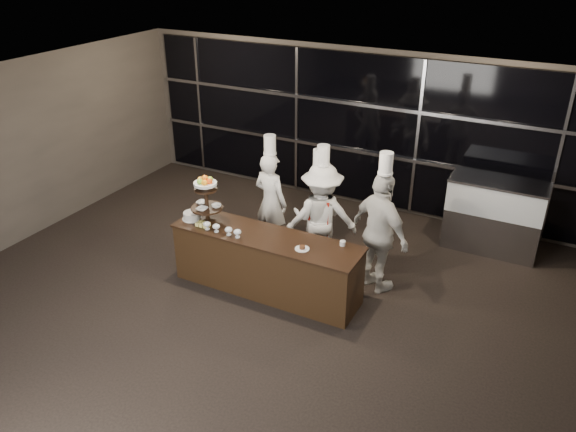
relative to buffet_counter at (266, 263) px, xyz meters
The scene contains 14 objects.
room 1.82m from the buffet_counter, 91.13° to the right, with size 10.00×10.00×10.00m.
window_wall 3.59m from the buffet_counter, 90.49° to the left, with size 8.60×0.10×2.80m.
buffet_counter is the anchor object (origin of this frame).
display_stand 1.33m from the buffet_counter, behind, with size 0.48×0.48×0.74m.
compotes 0.83m from the buffet_counter, 159.70° to the right, with size 0.63×0.11×0.12m.
layer_cake 1.35m from the buffet_counter, behind, with size 0.30×0.30×0.11m.
pastry_squares 1.10m from the buffet_counter, behind, with size 0.20×0.13×0.05m.
small_plate 0.79m from the buffet_counter, ahead, with size 0.20×0.20×0.05m.
chef_cup 1.21m from the buffet_counter, 13.07° to the left, with size 0.08×0.08×0.07m, color white.
display_case 3.91m from the buffet_counter, 45.86° to the left, with size 1.53×0.67×1.24m.
chef_a 1.34m from the buffet_counter, 115.99° to the left, with size 0.68×0.51×1.99m.
chef_b 1.15m from the buffet_counter, 71.54° to the left, with size 0.92×0.79×1.95m.
chef_c 1.17m from the buffet_counter, 67.97° to the left, with size 1.29×1.10×2.03m.
chef_d 1.71m from the buffet_counter, 29.56° to the left, with size 1.17×0.94×2.16m.
Camera 1 is at (3.55, -4.58, 4.79)m, focal length 35.00 mm.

